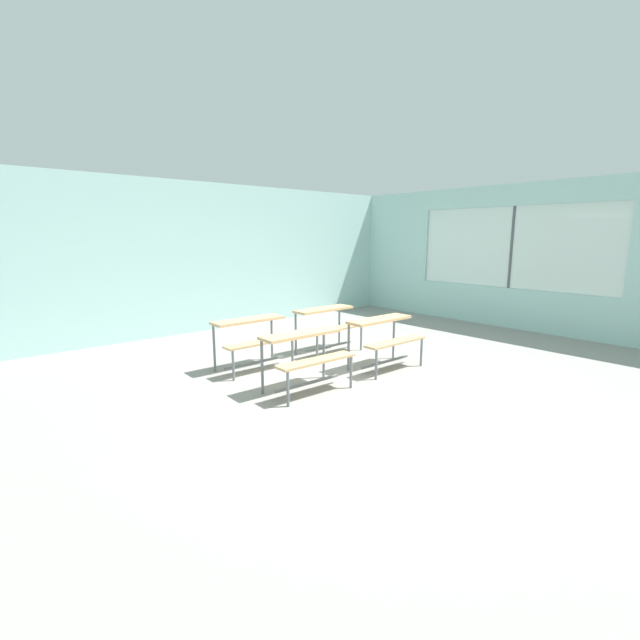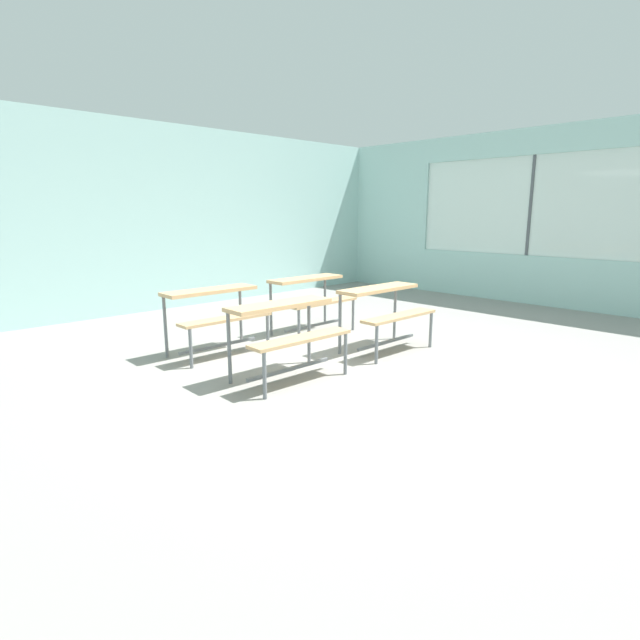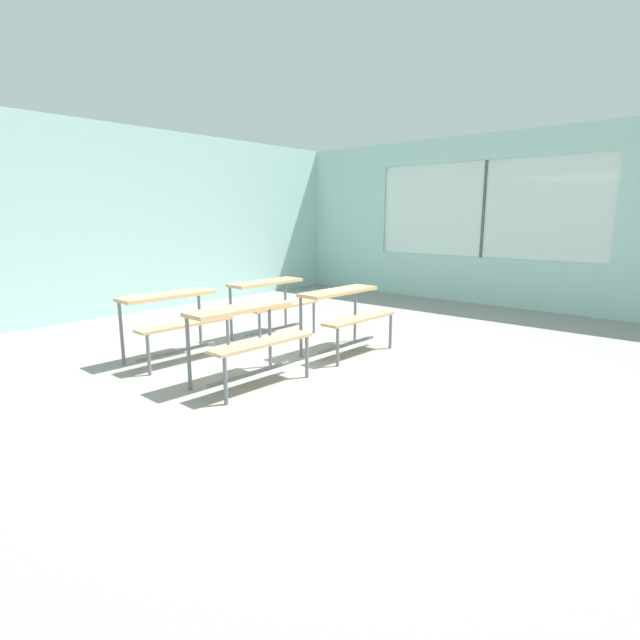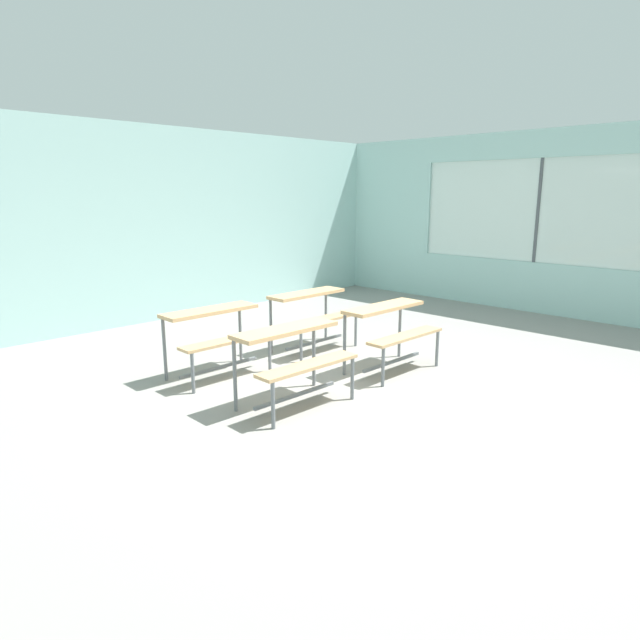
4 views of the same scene
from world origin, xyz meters
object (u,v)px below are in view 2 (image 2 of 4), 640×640
at_px(desk_bench_r0c1, 385,303).
at_px(desk_bench_r1c1, 312,291).
at_px(desk_bench_r1c0, 216,305).
at_px(desk_bench_r0c0, 287,322).

height_order(desk_bench_r0c1, desk_bench_r1c1, same).
height_order(desk_bench_r1c0, desk_bench_r1c1, same).
distance_m(desk_bench_r0c0, desk_bench_r1c1, 1.92).
bearing_deg(desk_bench_r1c1, desk_bench_r0c1, -89.35).
height_order(desk_bench_r0c0, desk_bench_r1c0, same).
distance_m(desk_bench_r0c0, desk_bench_r1c0, 1.24).
bearing_deg(desk_bench_r1c0, desk_bench_r0c1, -38.70).
relative_size(desk_bench_r0c1, desk_bench_r1c0, 1.00).
bearing_deg(desk_bench_r0c1, desk_bench_r0c0, -179.54).
xyz_separation_m(desk_bench_r0c1, desk_bench_r1c0, (-1.50, 1.25, 0.00)).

